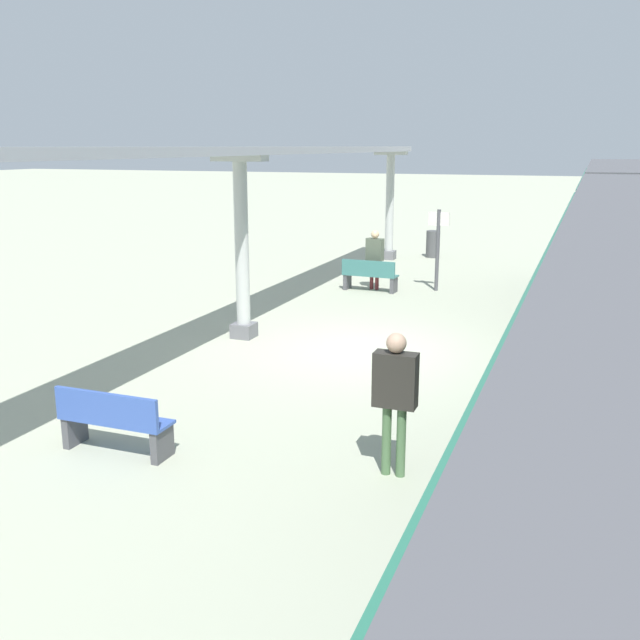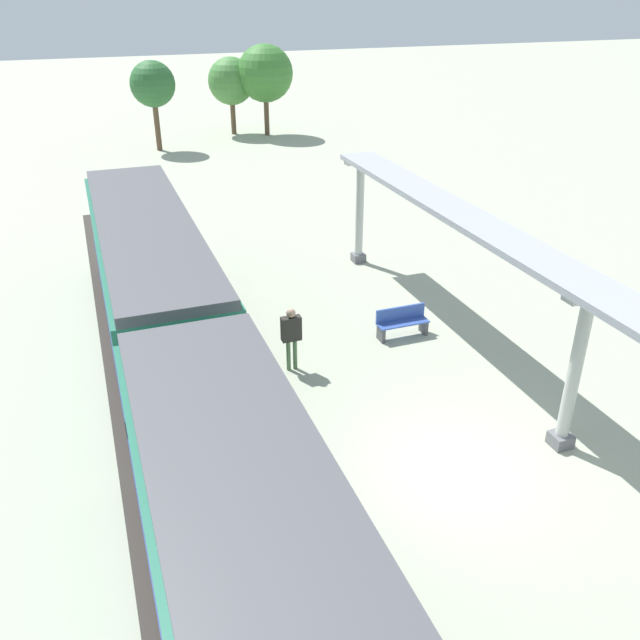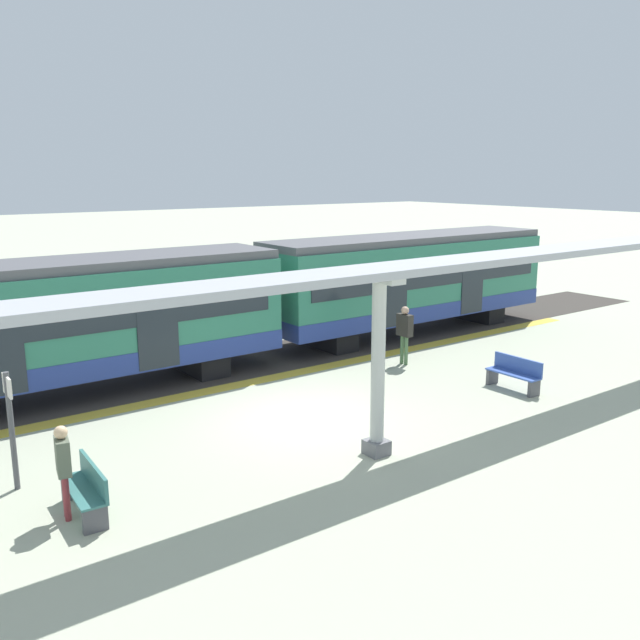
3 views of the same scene
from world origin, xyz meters
name	(u,v)px [view 2 (image 2 of 3)]	position (x,y,z in m)	size (l,w,h in m)	color
ground_plane	(448,473)	(0.00, 0.00, 0.00)	(176.00, 176.00, 0.00)	#AAAE96
tactile_edge_strip	(314,507)	(-2.94, 0.00, 0.00)	(0.53, 28.31, 0.01)	gold
trackbed	(219,532)	(-4.80, 0.00, 0.00)	(3.20, 40.31, 0.01)	#38332D
train_far_carriage	(152,277)	(-4.80, 8.02, 1.83)	(2.65, 11.29, 3.48)	#297158
canopy_pillar_second	(574,373)	(2.75, -0.03, 1.86)	(1.10, 0.44, 3.67)	slate
canopy_pillar_third	(360,212)	(2.75, 11.25, 1.86)	(1.10, 0.44, 3.67)	slate
canopy_beam	(590,288)	(2.75, 0.03, 3.75)	(1.20, 23.22, 0.16)	#A8AAB2
bench_near_end	(402,322)	(1.72, 5.68, 0.44)	(1.50, 0.44, 0.86)	#3756AB
passenger_waiting_near_edge	(291,332)	(-1.77, 5.00, 1.10)	(0.51, 0.24, 1.76)	#4A6D45
tree_left_background	(265,74)	(5.69, 33.46, 3.81)	(3.52, 3.52, 5.58)	brown
tree_right_background	(153,85)	(-1.55, 31.46, 3.73)	(2.58, 2.58, 5.05)	brown
tree_centre_background	(231,81)	(3.72, 34.54, 3.30)	(2.95, 2.95, 4.79)	brown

